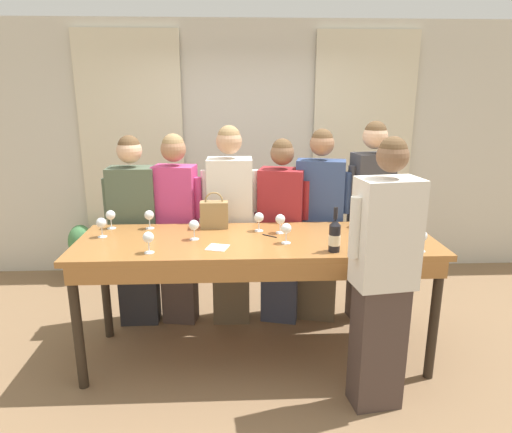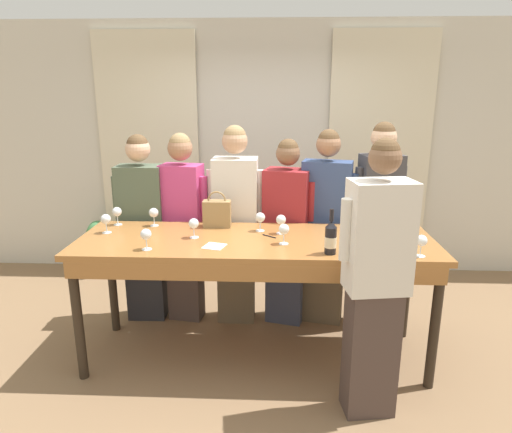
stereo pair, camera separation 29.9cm
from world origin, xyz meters
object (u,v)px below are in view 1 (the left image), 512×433
(wine_glass_by_handbag, at_px, (111,216))
(wine_glass_by_bottle, at_px, (286,229))
(potted_plant, at_px, (82,250))
(guest_beige_cap, at_px, (370,218))
(guest_cream_sweater, at_px, (230,225))
(guest_olive_jacket, at_px, (135,230))
(wine_glass_back_mid, at_px, (148,238))
(tasting_bar, at_px, (257,252))
(guest_pink_top, at_px, (177,226))
(guest_striped_shirt, at_px, (281,231))
(wine_glass_near_host, at_px, (101,223))
(wine_glass_back_left, at_px, (149,216))
(wine_bottle, at_px, (335,236))
(wine_glass_front_mid, at_px, (422,237))
(wine_glass_center_right, at_px, (259,218))
(wine_glass_front_left, at_px, (194,226))
(host_pouring, at_px, (383,277))
(wine_glass_center_mid, at_px, (387,239))
(wine_glass_front_right, at_px, (280,220))
(wine_glass_center_left, at_px, (358,214))
(guest_navy_coat, at_px, (319,224))
(handbag, at_px, (214,214))
(wine_glass_back_right, at_px, (391,229))

(wine_glass_by_handbag, bearing_deg, wine_glass_by_bottle, -17.45)
(potted_plant, bearing_deg, guest_beige_cap, -18.78)
(guest_cream_sweater, bearing_deg, guest_olive_jacket, 180.00)
(wine_glass_back_mid, relative_size, potted_plant, 0.24)
(guest_beige_cap, bearing_deg, wine_glass_by_handbag, -172.31)
(tasting_bar, bearing_deg, guest_pink_top, 136.16)
(guest_striped_shirt, bearing_deg, wine_glass_near_host, -159.89)
(wine_glass_by_handbag, bearing_deg, guest_striped_shirt, 11.93)
(guest_cream_sweater, relative_size, guest_beige_cap, 0.98)
(wine_glass_near_host, relative_size, wine_glass_by_handbag, 1.00)
(tasting_bar, bearing_deg, wine_glass_back_left, 158.57)
(wine_bottle, bearing_deg, guest_cream_sweater, 128.41)
(wine_glass_front_mid, relative_size, wine_glass_center_right, 1.00)
(wine_glass_front_left, distance_m, wine_glass_front_mid, 1.62)
(host_pouring, bearing_deg, wine_glass_center_mid, 68.73)
(wine_glass_front_mid, distance_m, potted_plant, 3.64)
(guest_cream_sweater, bearing_deg, host_pouring, -51.73)
(wine_glass_near_host, bearing_deg, wine_glass_center_mid, -12.98)
(guest_pink_top, distance_m, potted_plant, 1.65)
(wine_bottle, relative_size, wine_glass_front_right, 2.09)
(wine_glass_center_right, bearing_deg, wine_glass_center_left, 4.99)
(guest_navy_coat, height_order, potted_plant, guest_navy_coat)
(wine_glass_center_mid, height_order, wine_glass_center_right, same)
(handbag, xyz_separation_m, guest_beige_cap, (1.37, 0.31, -0.14))
(wine_glass_back_right, bearing_deg, wine_glass_center_right, 160.28)
(guest_beige_cap, bearing_deg, wine_glass_by_bottle, -138.83)
(wine_glass_front_mid, height_order, wine_glass_front_right, same)
(handbag, relative_size, wine_glass_center_mid, 1.97)
(wine_glass_center_mid, distance_m, host_pouring, 0.31)
(guest_cream_sweater, height_order, guest_navy_coat, guest_cream_sweater)
(handbag, relative_size, guest_striped_shirt, 0.18)
(wine_glass_by_handbag, xyz_separation_m, guest_olive_jacket, (0.12, 0.30, -0.22))
(wine_glass_front_mid, bearing_deg, wine_glass_by_handbag, 164.14)
(wine_glass_center_right, relative_size, guest_olive_jacket, 0.09)
(wine_glass_front_right, bearing_deg, guest_olive_jacket, 158.73)
(wine_glass_front_mid, height_order, wine_glass_by_bottle, same)
(tasting_bar, bearing_deg, wine_glass_back_mid, -162.10)
(handbag, relative_size, wine_glass_near_host, 1.97)
(wine_glass_back_right, xyz_separation_m, guest_pink_top, (-1.64, 0.75, -0.18))
(wine_glass_front_left, bearing_deg, guest_striped_shirt, 40.48)
(wine_bottle, distance_m, guest_olive_jacket, 1.82)
(wine_glass_back_right, xyz_separation_m, wine_glass_by_bottle, (-0.76, 0.03, 0.00))
(wine_bottle, relative_size, wine_glass_by_handbag, 2.09)
(wine_glass_center_left, xyz_separation_m, wine_glass_by_bottle, (-0.63, -0.38, 0.00))
(wine_glass_by_bottle, bearing_deg, guest_beige_cap, 41.17)
(wine_glass_back_mid, bearing_deg, wine_glass_back_left, 99.59)
(wine_bottle, height_order, potted_plant, wine_bottle)
(wine_bottle, distance_m, wine_glass_center_left, 0.65)
(wine_glass_center_right, xyz_separation_m, wine_glass_back_left, (-0.88, 0.10, -0.00))
(wine_bottle, height_order, wine_glass_near_host, wine_bottle)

